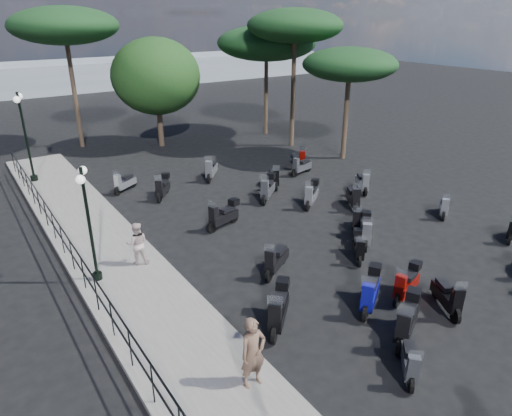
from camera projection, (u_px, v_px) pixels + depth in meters
ground at (320, 251)px, 16.67m from camera, size 120.00×120.00×0.00m
sidewalk at (118, 266)px, 15.57m from camera, size 3.00×30.00×0.15m
railing at (76, 258)px, 14.42m from camera, size 0.04×26.04×1.10m
lamp_post_1 at (88, 218)px, 13.84m from camera, size 0.54×1.07×3.77m
lamp_post_2 at (25, 132)px, 22.31m from camera, size 0.56×1.28×4.44m
woman at (253, 353)px, 10.20m from camera, size 0.65×0.43×1.77m
pedestrian_far at (137, 243)px, 15.32m from camera, size 0.89×0.80×1.50m
scooter_1 at (407, 321)px, 12.02m from camera, size 1.72×1.09×1.49m
scooter_2 at (279, 310)px, 12.47m from camera, size 1.47×1.42×1.48m
scooter_3 at (276, 260)px, 15.13m from camera, size 1.53×1.02×1.38m
scooter_4 at (224, 216)px, 18.34m from camera, size 1.72×0.76×1.40m
scooter_5 at (125, 183)px, 22.08m from camera, size 1.42×0.97×1.29m
scooter_6 at (410, 362)px, 10.80m from camera, size 1.13×1.11×1.19m
scooter_7 at (447, 297)px, 13.19m from camera, size 0.99×1.53×1.36m
scooter_8 at (370, 292)px, 13.29m from camera, size 1.61×1.17×1.46m
scooter_9 at (358, 247)px, 16.02m from camera, size 1.08×1.23×1.19m
scooter_10 at (268, 189)px, 21.08m from camera, size 1.49×1.33×1.45m
scooter_11 at (163, 188)px, 21.36m from camera, size 1.19×1.39×1.33m
scooter_13 at (407, 284)px, 13.78m from camera, size 1.61×0.74×1.31m
scooter_14 at (366, 231)px, 17.02m from camera, size 1.38×1.37×1.41m
scooter_15 at (312, 195)px, 20.46m from camera, size 1.49×1.18×1.39m
scooter_16 at (211, 170)px, 23.73m from camera, size 1.28×1.46×1.46m
scooter_19 at (358, 220)px, 18.15m from camera, size 1.36×1.02×1.27m
scooter_20 at (353, 198)px, 20.20m from camera, size 1.08×1.55×1.41m
scooter_21 at (274, 178)px, 22.65m from camera, size 0.89×1.54×1.32m
scooter_22 at (301, 167)px, 24.42m from camera, size 1.61×0.62×1.29m
scooter_26 at (444, 207)px, 19.43m from camera, size 1.26×0.99×1.20m
scooter_27 at (362, 183)px, 22.03m from camera, size 1.02×1.51×1.36m
scooter_28 at (302, 158)px, 25.71m from camera, size 1.21×1.40×1.35m
broadleaf_tree at (156, 76)px, 28.23m from camera, size 5.50×5.50×6.75m
pine_0 at (267, 43)px, 30.46m from camera, size 6.65×6.65×7.34m
pine_1 at (295, 26)px, 27.14m from camera, size 5.79×5.79×8.35m
pine_2 at (64, 26)px, 26.88m from camera, size 6.34×6.34×8.46m
pine_3 at (350, 65)px, 25.26m from camera, size 5.30×5.30×6.34m
distant_hills at (48, 77)px, 50.29m from camera, size 70.00×8.00×3.00m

